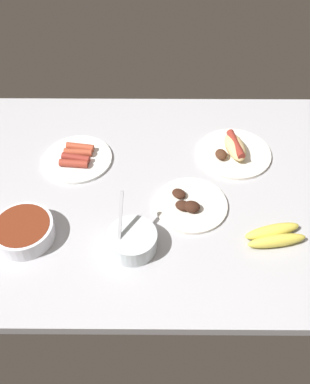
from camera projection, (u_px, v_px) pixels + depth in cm
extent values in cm
cube|color=#B2B2B7|center=(152.00, 190.00, 130.07)|extent=(120.00, 90.00, 3.00)
cylinder|color=white|center=(24.00, 231.00, 114.63)|extent=(16.44, 16.44, 5.05)
cylinder|color=maroon|center=(22.00, 226.00, 113.06)|extent=(14.80, 14.80, 1.00)
cylinder|color=silver|center=(132.00, 241.00, 112.18)|extent=(13.13, 13.13, 5.52)
cylinder|color=beige|center=(132.00, 238.00, 111.36)|extent=(11.55, 11.55, 2.48)
cube|color=#B7B7BC|center=(120.00, 222.00, 108.93)|extent=(1.86, 11.23, 12.51)
cylinder|color=white|center=(234.00, 153.00, 138.35)|extent=(23.73, 23.73, 1.00)
ellipsoid|color=#DBB77A|center=(235.00, 147.00, 136.36)|extent=(8.32, 13.61, 4.40)
cylinder|color=maroon|center=(236.00, 144.00, 135.46)|extent=(4.66, 12.30, 2.40)
ellipsoid|color=#472819|center=(221.00, 154.00, 135.18)|extent=(4.93, 5.39, 2.80)
ellipsoid|color=#E5D14C|center=(277.00, 241.00, 113.40)|extent=(16.42, 5.96, 3.51)
ellipsoid|color=#E5D14C|center=(272.00, 231.00, 115.77)|extent=(16.23, 7.65, 3.22)
cylinder|color=white|center=(191.00, 205.00, 123.56)|extent=(21.07, 21.07, 1.00)
ellipsoid|color=#381E14|center=(183.00, 206.00, 121.15)|extent=(5.27, 4.73, 2.34)
ellipsoid|color=#381E14|center=(192.00, 207.00, 120.53)|extent=(5.44, 4.67, 2.86)
ellipsoid|color=#381E14|center=(179.00, 194.00, 124.44)|extent=(5.49, 5.31, 2.00)
cylinder|color=white|center=(78.00, 159.00, 136.57)|extent=(21.96, 21.96, 1.00)
cylinder|color=#AD472D|center=(80.00, 147.00, 137.91)|extent=(9.12, 3.69, 2.34)
cylinder|color=#AD472D|center=(78.00, 152.00, 136.20)|extent=(9.00, 2.90, 2.34)
cylinder|color=maroon|center=(76.00, 158.00, 134.48)|extent=(9.15, 4.03, 2.34)
cylinder|color=#9E3828|center=(74.00, 163.00, 132.76)|extent=(9.04, 3.13, 2.34)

